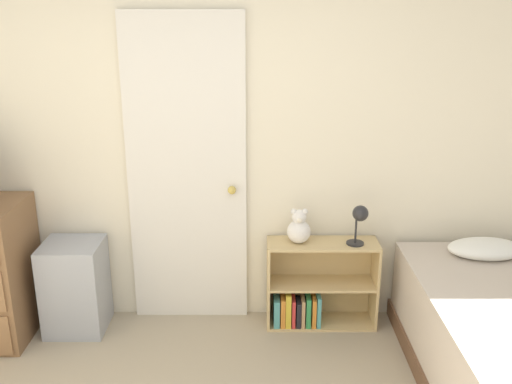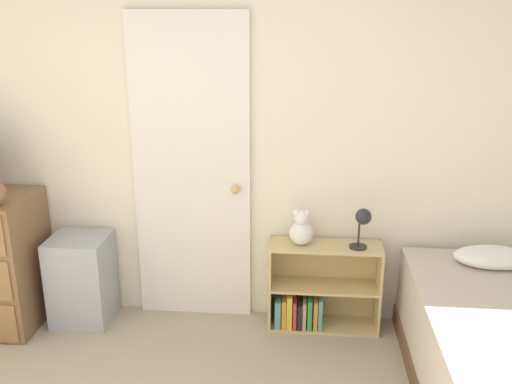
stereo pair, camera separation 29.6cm
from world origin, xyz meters
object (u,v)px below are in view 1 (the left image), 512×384
bookshelf (313,291)px  desk_lamp (361,217)px  teddy_bear (300,228)px  storage_bin (76,286)px

bookshelf → desk_lamp: bearing=-8.9°
teddy_bear → desk_lamp: bearing=-5.6°
storage_bin → bookshelf: bearing=2.4°
desk_lamp → bookshelf: bearing=171.1°
storage_bin → teddy_bear: teddy_bear is taller
teddy_bear → desk_lamp: desk_lamp is taller
bookshelf → desk_lamp: desk_lamp is taller
storage_bin → desk_lamp: size_ratio=2.27×
storage_bin → desk_lamp: (1.89, 0.02, 0.49)m
bookshelf → teddy_bear: 0.48m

